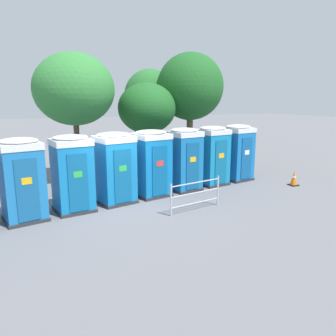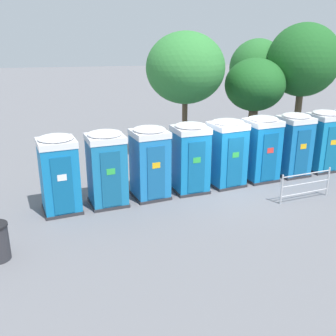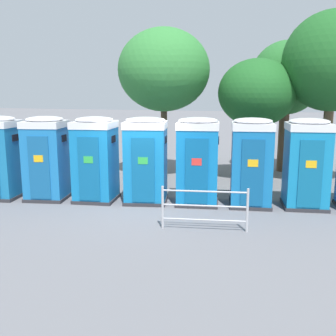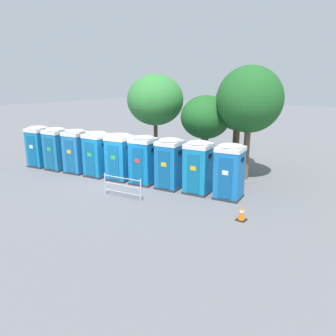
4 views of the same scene
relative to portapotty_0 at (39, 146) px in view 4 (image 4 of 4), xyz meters
name	(u,v)px [view 4 (image 4 of 4)]	position (x,y,z in m)	size (l,w,h in m)	color
ground_plane	(116,181)	(6.09, 0.75, -1.28)	(120.00, 120.00, 0.00)	slate
portapotty_0	(39,146)	(0.00, 0.00, 0.00)	(1.40, 1.41, 2.54)	#2D2D33
portapotty_1	(57,149)	(1.51, 0.25, 0.00)	(1.40, 1.39, 2.54)	#2D2D33
portapotty_2	(76,151)	(3.01, 0.57, 0.00)	(1.41, 1.41, 2.54)	#2D2D33
portapotty_3	(97,154)	(4.52, 0.84, 0.00)	(1.36, 1.36, 2.54)	#2D2D33
portapotty_4	(119,157)	(6.02, 1.15, 0.00)	(1.46, 1.44, 2.54)	#2D2D33
portapotty_5	(144,160)	(7.53, 1.43, 0.00)	(1.41, 1.39, 2.54)	#2D2D33
portapotty_6	(170,163)	(9.04, 1.69, 0.00)	(1.35, 1.38, 2.54)	#2D2D33
portapotty_7	(198,167)	(10.54, 1.98, 0.00)	(1.37, 1.38, 2.54)	#2D2D33
portapotty_8	(229,171)	(12.05, 2.25, 0.00)	(1.37, 1.38, 2.54)	#2D2D33
street_tree_0	(206,118)	(8.80, 5.27, 1.90)	(2.82, 2.82, 4.45)	brown
street_tree_1	(155,100)	(5.35, 4.94, 2.78)	(3.47, 3.47, 5.63)	brown
street_tree_2	(238,106)	(9.77, 7.28, 2.49)	(2.86, 2.86, 5.28)	brown
street_tree_3	(250,100)	(11.31, 5.50, 2.99)	(3.43, 3.43, 6.02)	brown
traffic_cone	(242,213)	(13.66, 0.32, -0.97)	(0.36, 0.36, 0.64)	black
event_barrier	(122,186)	(8.22, -0.79, -0.72)	(2.03, 0.42, 1.05)	#B7B7BC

